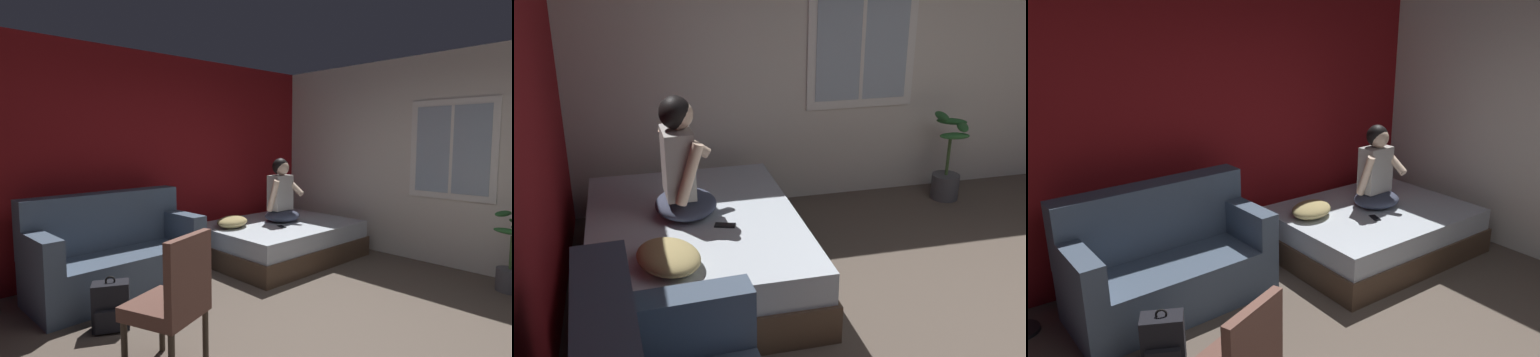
% 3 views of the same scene
% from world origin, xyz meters
% --- Properties ---
extents(wall_side_with_window, '(0.19, 7.52, 2.70)m').
position_xyz_m(wall_side_with_window, '(2.93, 0.00, 1.35)').
color(wall_side_with_window, silver).
rests_on(wall_side_with_window, ground).
extents(bed, '(2.02, 1.54, 0.48)m').
position_xyz_m(bed, '(1.59, 2.14, 0.24)').
color(bed, '#4C3828').
rests_on(bed, ground).
extents(person_seated, '(0.54, 0.46, 0.88)m').
position_xyz_m(person_seated, '(1.68, 2.20, 0.84)').
color(person_seated, '#383D51').
rests_on(person_seated, bed).
extents(throw_pillow, '(0.58, 0.51, 0.14)m').
position_xyz_m(throw_pillow, '(0.94, 2.37, 0.55)').
color(throw_pillow, tan).
rests_on(throw_pillow, bed).
extents(cell_phone, '(0.11, 0.16, 0.01)m').
position_xyz_m(cell_phone, '(1.41, 1.94, 0.48)').
color(cell_phone, black).
rests_on(cell_phone, bed).
extents(potted_plant, '(0.39, 0.37, 0.85)m').
position_xyz_m(potted_plant, '(2.48, -0.39, 0.30)').
color(potted_plant, '#4C4C51').
rests_on(potted_plant, ground).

